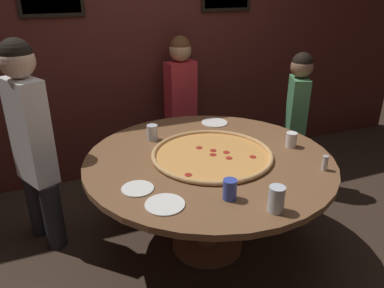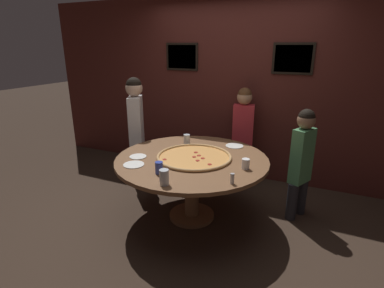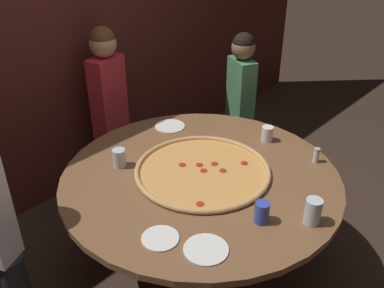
{
  "view_description": "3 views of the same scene",
  "coord_description": "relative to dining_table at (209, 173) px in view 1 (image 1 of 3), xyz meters",
  "views": [
    {
      "loc": [
        -0.96,
        -2.06,
        1.85
      ],
      "look_at": [
        -0.1,
        0.06,
        0.83
      ],
      "focal_mm": 35.0,
      "sensor_mm": 36.0,
      "label": 1
    },
    {
      "loc": [
        1.28,
        -2.8,
        1.92
      ],
      "look_at": [
        0.01,
        -0.03,
        0.91
      ],
      "focal_mm": 28.0,
      "sensor_mm": 36.0,
      "label": 2
    },
    {
      "loc": [
        -1.61,
        -1.4,
        2.18
      ],
      "look_at": [
        0.03,
        0.1,
        0.9
      ],
      "focal_mm": 40.0,
      "sensor_mm": 36.0,
      "label": 3
    }
  ],
  "objects": [
    {
      "name": "back_wall",
      "position": [
        0.0,
        1.44,
        0.69
      ],
      "size": [
        6.4,
        0.08,
        2.6
      ],
      "color": "#4C1E19",
      "rests_on": "ground_plane"
    },
    {
      "name": "drink_cup_by_shaker",
      "position": [
        -0.27,
        0.43,
        0.18
      ],
      "size": [
        0.08,
        0.08,
        0.12
      ],
      "primitive_type": "cylinder",
      "color": "silver",
      "rests_on": "dining_table"
    },
    {
      "name": "drink_cup_beside_pizza",
      "position": [
        0.06,
        -0.71,
        0.19
      ],
      "size": [
        0.09,
        0.09,
        0.14
      ],
      "primitive_type": "cylinder",
      "color": "silver",
      "rests_on": "dining_table"
    },
    {
      "name": "dining_table",
      "position": [
        0.0,
        0.0,
        0.0
      ],
      "size": [
        1.68,
        1.68,
        0.74
      ],
      "color": "brown",
      "rests_on": "ground_plane"
    },
    {
      "name": "diner_far_left",
      "position": [
        -1.09,
        0.54,
        0.24
      ],
      "size": [
        0.29,
        0.4,
        1.52
      ],
      "rotation": [
        0.0,
        0.0,
        2.03
      ],
      "color": "#232328",
      "rests_on": "ground_plane"
    },
    {
      "name": "drink_cup_front_edge",
      "position": [
        0.62,
        -0.06,
        0.17
      ],
      "size": [
        0.08,
        0.08,
        0.11
      ],
      "primitive_type": "cylinder",
      "color": "white",
      "rests_on": "dining_table"
    },
    {
      "name": "diner_side_left",
      "position": [
        0.24,
        1.2,
        0.16
      ],
      "size": [
        0.36,
        0.21,
        1.37
      ],
      "rotation": [
        0.0,
        0.0,
        -2.94
      ],
      "color": "#232328",
      "rests_on": "ground_plane"
    },
    {
      "name": "condiment_shaker",
      "position": [
        0.6,
        -0.44,
        0.17
      ],
      "size": [
        0.04,
        0.04,
        0.1
      ],
      "color": "silver",
      "rests_on": "dining_table"
    },
    {
      "name": "drink_cup_far_right",
      "position": [
        -0.11,
        -0.51,
        0.18
      ],
      "size": [
        0.08,
        0.08,
        0.12
      ],
      "primitive_type": "cylinder",
      "color": "#384CB7",
      "rests_on": "dining_table"
    },
    {
      "name": "white_plate_right_side",
      "position": [
        -0.46,
        -0.44,
        0.12
      ],
      "size": [
        0.22,
        0.22,
        0.01
      ],
      "primitive_type": "cylinder",
      "color": "white",
      "rests_on": "dining_table"
    },
    {
      "name": "white_plate_beside_cup",
      "position": [
        0.31,
        0.58,
        0.12
      ],
      "size": [
        0.22,
        0.22,
        0.01
      ],
      "primitive_type": "cylinder",
      "color": "white",
      "rests_on": "dining_table"
    },
    {
      "name": "diner_side_right",
      "position": [
        1.1,
        0.53,
        0.11
      ],
      "size": [
        0.24,
        0.34,
        1.28
      ],
      "rotation": [
        0.0,
        0.0,
        -2.02
      ],
      "color": "#232328",
      "rests_on": "ground_plane"
    },
    {
      "name": "giant_pizza",
      "position": [
        0.03,
        0.01,
        0.13
      ],
      "size": [
        0.83,
        0.83,
        0.03
      ],
      "color": "#E0994C",
      "rests_on": "dining_table"
    },
    {
      "name": "white_plate_near_front",
      "position": [
        -0.55,
        -0.23,
        0.12
      ],
      "size": [
        0.19,
        0.19,
        0.01
      ],
      "primitive_type": "cylinder",
      "color": "white",
      "rests_on": "dining_table"
    },
    {
      "name": "ground_plane",
      "position": [
        0.0,
        0.0,
        -0.62
      ],
      "size": [
        24.0,
        24.0,
        0.0
      ],
      "primitive_type": "plane",
      "color": "#38281E"
    }
  ]
}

